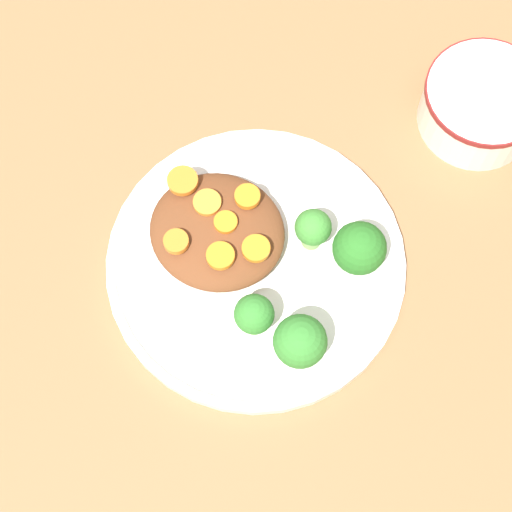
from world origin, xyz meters
TOP-DOWN VIEW (x-y plane):
  - ground_plane at (0.00, 0.00)m, footprint 4.00×4.00m
  - plate at (0.00, 0.00)m, footprint 0.26×0.26m
  - dip_bowl at (0.22, -0.13)m, footprint 0.11×0.11m
  - stew_mound at (0.01, 0.04)m, footprint 0.11×0.12m
  - broccoli_floret_0 at (0.04, -0.04)m, footprint 0.03×0.03m
  - broccoli_floret_1 at (0.03, -0.08)m, footprint 0.05×0.05m
  - broccoli_floret_2 at (-0.05, -0.02)m, footprint 0.03×0.03m
  - broccoli_floret_3 at (-0.06, -0.07)m, footprint 0.04×0.04m
  - carrot_slice_0 at (0.00, -0.00)m, footprint 0.02×0.02m
  - carrot_slice_1 at (0.02, 0.06)m, footprint 0.02×0.02m
  - carrot_slice_2 at (0.04, 0.03)m, footprint 0.02×0.02m
  - carrot_slice_3 at (0.03, 0.08)m, footprint 0.03×0.03m
  - carrot_slice_4 at (-0.02, 0.02)m, footprint 0.02×0.02m
  - carrot_slice_5 at (-0.02, 0.06)m, footprint 0.02×0.02m
  - carrot_slice_6 at (0.01, 0.03)m, footprint 0.02×0.02m

SIDE VIEW (x-z plane):
  - ground_plane at x=0.00m, z-range 0.00..0.00m
  - plate at x=0.00m, z-range 0.00..0.02m
  - stew_mound at x=0.01m, z-range 0.01..0.04m
  - dip_bowl at x=0.22m, z-range 0.00..0.06m
  - broccoli_floret_0 at x=0.04m, z-range 0.02..0.07m
  - broccoli_floret_2 at x=-0.05m, z-range 0.02..0.07m
  - carrot_slice_1 at x=0.02m, z-range 0.04..0.05m
  - carrot_slice_6 at x=0.01m, z-range 0.04..0.05m
  - carrot_slice_0 at x=0.00m, z-range 0.04..0.05m
  - carrot_slice_3 at x=0.03m, z-range 0.04..0.05m
  - carrot_slice_4 at x=-0.02m, z-range 0.04..0.05m
  - carrot_slice_2 at x=0.04m, z-range 0.04..0.05m
  - carrot_slice_5 at x=-0.02m, z-range 0.04..0.05m
  - broccoli_floret_3 at x=-0.06m, z-range 0.02..0.08m
  - broccoli_floret_1 at x=0.03m, z-range 0.02..0.08m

